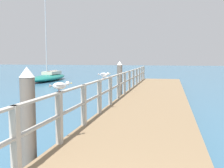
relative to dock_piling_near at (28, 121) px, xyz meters
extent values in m
cube|color=#846B4C|center=(1.83, 7.55, -0.83)|extent=(3.06, 21.82, 0.45)
cube|color=#B2ADA3|center=(0.38, -1.00, -0.05)|extent=(0.12, 0.12, 1.10)
cube|color=#B2ADA3|center=(0.38, 0.55, -0.05)|extent=(0.12, 0.12, 1.10)
cube|color=#B2ADA3|center=(0.38, 2.11, -0.05)|extent=(0.12, 0.12, 1.10)
cube|color=#B2ADA3|center=(0.38, 3.66, -0.05)|extent=(0.12, 0.12, 1.10)
cube|color=#B2ADA3|center=(0.38, 5.22, -0.05)|extent=(0.12, 0.12, 1.10)
cube|color=#B2ADA3|center=(0.38, 6.78, -0.05)|extent=(0.12, 0.12, 1.10)
cube|color=#B2ADA3|center=(0.38, 8.33, -0.05)|extent=(0.12, 0.12, 1.10)
cube|color=#B2ADA3|center=(0.38, 9.89, -0.05)|extent=(0.12, 0.12, 1.10)
cube|color=#B2ADA3|center=(0.38, 11.44, -0.05)|extent=(0.12, 0.12, 1.10)
cube|color=#B2ADA3|center=(0.38, 13.00, -0.05)|extent=(0.12, 0.12, 1.10)
cube|color=#B2ADA3|center=(0.38, 14.55, -0.05)|extent=(0.12, 0.12, 1.10)
cube|color=#B2ADA3|center=(0.38, 16.11, -0.05)|extent=(0.12, 0.12, 1.10)
cube|color=#B2ADA3|center=(0.38, 17.66, -0.05)|extent=(0.12, 0.12, 1.10)
cube|color=#B2ADA3|center=(0.38, 7.55, 0.48)|extent=(0.10, 20.22, 0.04)
cube|color=#B2ADA3|center=(0.38, 7.55, 0.00)|extent=(0.10, 20.22, 0.04)
cylinder|color=#6B6056|center=(0.00, 0.00, -0.11)|extent=(0.28, 0.28, 1.89)
cone|color=white|center=(0.00, 0.00, 0.94)|extent=(0.29, 0.29, 0.20)
cylinder|color=#6B6056|center=(0.00, 8.98, -0.11)|extent=(0.28, 0.28, 1.89)
cone|color=white|center=(0.00, 8.98, 0.94)|extent=(0.29, 0.29, 0.20)
ellipsoid|color=white|center=(0.38, 0.60, 0.62)|extent=(0.30, 0.27, 0.15)
sphere|color=white|center=(0.52, 0.70, 0.67)|extent=(0.09, 0.09, 0.09)
cone|color=gold|center=(0.57, 0.74, 0.67)|extent=(0.05, 0.05, 0.02)
cone|color=#939399|center=(0.25, 0.50, 0.63)|extent=(0.11, 0.10, 0.07)
ellipsoid|color=#939399|center=(0.38, 0.60, 0.65)|extent=(0.28, 0.28, 0.04)
cylinder|color=tan|center=(0.36, 0.61, 0.52)|extent=(0.01, 0.01, 0.05)
cylinder|color=tan|center=(0.39, 0.57, 0.52)|extent=(0.01, 0.01, 0.05)
ellipsoid|color=white|center=(0.38, 4.21, 0.62)|extent=(0.31, 0.20, 0.15)
sphere|color=white|center=(0.55, 4.16, 0.67)|extent=(0.09, 0.09, 0.09)
cone|color=gold|center=(0.61, 4.14, 0.67)|extent=(0.05, 0.04, 0.02)
cone|color=#939399|center=(0.22, 4.26, 0.63)|extent=(0.10, 0.09, 0.07)
ellipsoid|color=#939399|center=(0.38, 4.21, 0.65)|extent=(0.26, 0.23, 0.04)
cylinder|color=tan|center=(0.38, 4.24, 0.52)|extent=(0.01, 0.01, 0.05)
cylinder|color=tan|center=(0.36, 4.19, 0.52)|extent=(0.01, 0.01, 0.05)
ellipsoid|color=#197266|center=(-9.22, 19.15, -0.74)|extent=(2.19, 7.00, 0.62)
cylinder|color=#B2B2B7|center=(-9.21, 18.80, 3.82)|extent=(0.10, 0.10, 8.50)
cylinder|color=#B2B2B7|center=(-9.25, 20.02, -0.08)|extent=(0.16, 2.43, 0.08)
cube|color=beige|center=(-9.25, 19.98, -0.28)|extent=(1.18, 2.53, 0.30)
camera|label=1|loc=(2.63, -4.35, 1.19)|focal=41.36mm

